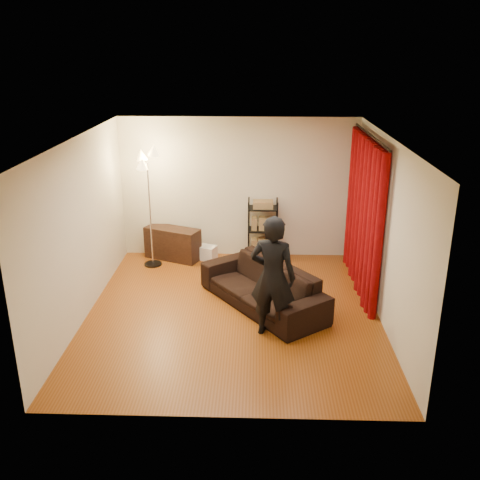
{
  "coord_description": "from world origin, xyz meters",
  "views": [
    {
      "loc": [
        0.35,
        -7.43,
        3.92
      ],
      "look_at": [
        0.1,
        0.3,
        1.1
      ],
      "focal_mm": 40.0,
      "sensor_mm": 36.0,
      "label": 1
    }
  ],
  "objects_px": {
    "media_cabinet": "(173,243)",
    "wire_shelf": "(263,230)",
    "floor_lamp": "(150,209)",
    "storage_boxes": "(207,253)",
    "sofa": "(263,286)",
    "person": "(273,277)"
  },
  "relations": [
    {
      "from": "sofa",
      "to": "storage_boxes",
      "type": "xyz_separation_m",
      "value": [
        -1.06,
        1.93,
        -0.2
      ]
    },
    {
      "from": "wire_shelf",
      "to": "sofa",
      "type": "bearing_deg",
      "value": -114.25
    },
    {
      "from": "media_cabinet",
      "to": "wire_shelf",
      "type": "xyz_separation_m",
      "value": [
        1.74,
        0.05,
        0.28
      ]
    },
    {
      "from": "sofa",
      "to": "floor_lamp",
      "type": "height_order",
      "value": "floor_lamp"
    },
    {
      "from": "media_cabinet",
      "to": "storage_boxes",
      "type": "xyz_separation_m",
      "value": [
        0.67,
        -0.03,
        -0.17
      ]
    },
    {
      "from": "sofa",
      "to": "media_cabinet",
      "type": "height_order",
      "value": "sofa"
    },
    {
      "from": "media_cabinet",
      "to": "storage_boxes",
      "type": "height_order",
      "value": "media_cabinet"
    },
    {
      "from": "media_cabinet",
      "to": "wire_shelf",
      "type": "relative_size",
      "value": 0.89
    },
    {
      "from": "sofa",
      "to": "floor_lamp",
      "type": "xyz_separation_m",
      "value": [
        -2.06,
        1.62,
        0.76
      ]
    },
    {
      "from": "sofa",
      "to": "storage_boxes",
      "type": "bearing_deg",
      "value": 172.02
    },
    {
      "from": "sofa",
      "to": "media_cabinet",
      "type": "xyz_separation_m",
      "value": [
        -1.73,
        1.96,
        -0.03
      ]
    },
    {
      "from": "sofa",
      "to": "person",
      "type": "bearing_deg",
      "value": -28.53
    },
    {
      "from": "sofa",
      "to": "media_cabinet",
      "type": "bearing_deg",
      "value": -175.35
    },
    {
      "from": "storage_boxes",
      "to": "floor_lamp",
      "type": "relative_size",
      "value": 0.15
    },
    {
      "from": "person",
      "to": "storage_boxes",
      "type": "relative_size",
      "value": 5.4
    },
    {
      "from": "media_cabinet",
      "to": "storage_boxes",
      "type": "distance_m",
      "value": 0.69
    },
    {
      "from": "sofa",
      "to": "person",
      "type": "height_order",
      "value": "person"
    },
    {
      "from": "media_cabinet",
      "to": "wire_shelf",
      "type": "height_order",
      "value": "wire_shelf"
    },
    {
      "from": "media_cabinet",
      "to": "floor_lamp",
      "type": "distance_m",
      "value": 0.92
    },
    {
      "from": "media_cabinet",
      "to": "floor_lamp",
      "type": "relative_size",
      "value": 0.49
    },
    {
      "from": "wire_shelf",
      "to": "floor_lamp",
      "type": "height_order",
      "value": "floor_lamp"
    },
    {
      "from": "person",
      "to": "media_cabinet",
      "type": "xyz_separation_m",
      "value": [
        -1.86,
        2.85,
        -0.58
      ]
    }
  ]
}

